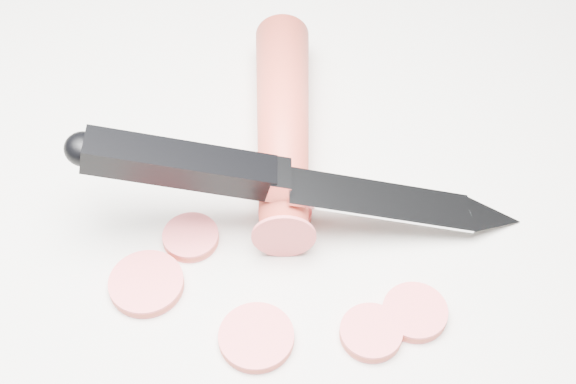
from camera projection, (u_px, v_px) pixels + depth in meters
name	position (u px, v px, depth m)	size (l,w,h in m)	color
ground	(264.00, 198.00, 0.48)	(2.40, 2.40, 0.00)	beige
carrot	(283.00, 125.00, 0.50)	(0.03, 0.03, 0.17)	red
carrot_slice_0	(256.00, 337.00, 0.42)	(0.04, 0.04, 0.01)	#E95155
carrot_slice_1	(415.00, 312.00, 0.43)	(0.03, 0.03, 0.01)	#E95155
carrot_slice_2	(285.00, 212.00, 0.47)	(0.03, 0.03, 0.01)	#E95155
carrot_slice_3	(371.00, 333.00, 0.42)	(0.03, 0.03, 0.01)	#E95155
carrot_slice_4	(191.00, 237.00, 0.46)	(0.03, 0.03, 0.01)	#E95155
carrot_slice_5	(146.00, 284.00, 0.44)	(0.04, 0.04, 0.01)	#E95155
kitchen_knife	(305.00, 180.00, 0.44)	(0.25, 0.13, 0.07)	silver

